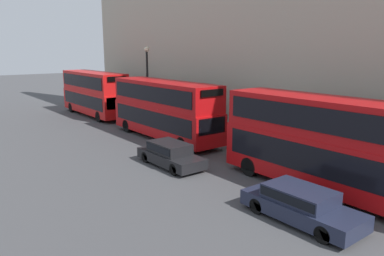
% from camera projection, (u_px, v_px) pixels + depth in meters
% --- Properties ---
extents(bus_leading, '(2.59, 11.02, 4.39)m').
position_uv_depth(bus_leading, '(332.00, 142.00, 16.80)').
color(bus_leading, '#B20C0F').
rests_on(bus_leading, ground).
extents(bus_second_in_queue, '(2.59, 10.62, 4.25)m').
position_uv_depth(bus_second_in_queue, '(165.00, 107.00, 27.22)').
color(bus_second_in_queue, '#B20C0F').
rests_on(bus_second_in_queue, ground).
extents(bus_third_in_queue, '(2.59, 10.02, 4.31)m').
position_uv_depth(bus_third_in_queue, '(94.00, 92.00, 36.76)').
color(bus_third_in_queue, red).
rests_on(bus_third_in_queue, ground).
extents(car_dark_sedan, '(1.89, 4.73, 1.32)m').
position_uv_depth(car_dark_sedan, '(301.00, 203.00, 14.41)').
color(car_dark_sedan, '#1E2338').
rests_on(car_dark_sedan, ground).
extents(car_hatchback, '(1.77, 4.49, 1.35)m').
position_uv_depth(car_hatchback, '(170.00, 153.00, 21.20)').
color(car_hatchback, black).
rests_on(car_hatchback, ground).
extents(street_lamp, '(0.44, 0.44, 6.70)m').
position_uv_depth(street_lamp, '(147.00, 77.00, 32.52)').
color(street_lamp, black).
rests_on(street_lamp, ground).
extents(pedestrian, '(0.36, 0.36, 1.83)m').
position_uv_depth(pedestrian, '(128.00, 107.00, 37.00)').
color(pedestrian, '#334C6B').
rests_on(pedestrian, ground).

